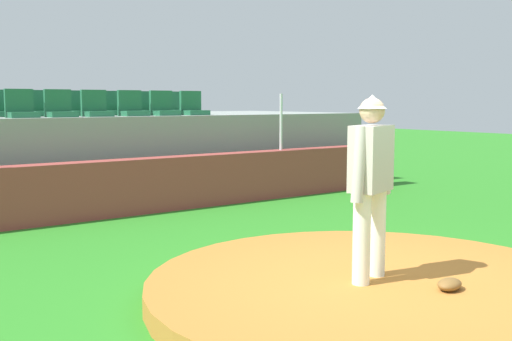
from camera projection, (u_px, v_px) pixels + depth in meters
name	position (u px, v px, depth m)	size (l,w,h in m)	color
ground_plane	(377.00, 300.00, 6.05)	(60.00, 60.00, 0.00)	#2A7E21
pitchers_mound	(377.00, 290.00, 6.04)	(4.57, 4.57, 0.20)	#AF6D2B
pitcher	(371.00, 174.00, 5.91)	(0.77, 0.40, 1.81)	white
fielding_glove	(450.00, 284.00, 5.69)	(0.30, 0.20, 0.11)	brown
brick_barrier	(128.00, 187.00, 10.58)	(13.21, 0.40, 0.96)	#973D37
fence_post_right	(281.00, 122.00, 12.47)	(0.06, 0.06, 1.15)	silver
bleacher_platform	(67.00, 154.00, 12.94)	(13.06, 4.50, 1.67)	gray
stadium_chair_1	(21.00, 109.00, 10.64)	(0.48, 0.44, 0.50)	#20643F
stadium_chair_2	(60.00, 108.00, 11.03)	(0.48, 0.44, 0.50)	#20643F
stadium_chair_3	(96.00, 108.00, 11.46)	(0.48, 0.44, 0.50)	#20643F
stadium_chair_4	(132.00, 108.00, 11.89)	(0.48, 0.44, 0.50)	#20643F
stadium_chair_5	(163.00, 108.00, 12.30)	(0.48, 0.44, 0.50)	#20643F
stadium_chair_6	(193.00, 108.00, 12.72)	(0.48, 0.44, 0.50)	#20643F
stadium_chair_8	(7.00, 108.00, 11.35)	(0.48, 0.44, 0.50)	#20643F
stadium_chair_9	(43.00, 108.00, 11.76)	(0.48, 0.44, 0.50)	#20643F
stadium_chair_10	(80.00, 108.00, 12.18)	(0.48, 0.44, 0.50)	#20643F
stadium_chair_11	(112.00, 108.00, 12.58)	(0.48, 0.44, 0.50)	#20643F
stadium_chair_12	(144.00, 107.00, 13.03)	(0.48, 0.44, 0.50)	#20643F
stadium_chair_13	(172.00, 107.00, 13.42)	(0.48, 0.44, 0.50)	#20643F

